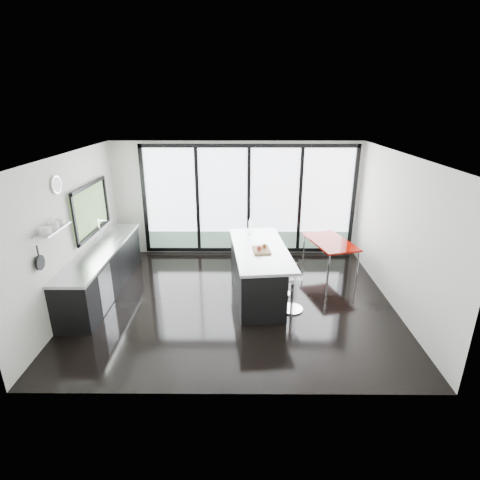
{
  "coord_description": "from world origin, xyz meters",
  "views": [
    {
      "loc": [
        0.14,
        -6.45,
        3.65
      ],
      "look_at": [
        0.1,
        0.3,
        1.15
      ],
      "focal_mm": 28.0,
      "sensor_mm": 36.0,
      "label": 1
    }
  ],
  "objects_px": {
    "bar_stool_far": "(281,279)",
    "red_table": "(329,256)",
    "island": "(256,270)",
    "bar_stool_near": "(292,294)"
  },
  "relations": [
    {
      "from": "bar_stool_far",
      "to": "red_table",
      "type": "bearing_deg",
      "value": 42.37
    },
    {
      "from": "red_table",
      "to": "island",
      "type": "bearing_deg",
      "value": -148.05
    },
    {
      "from": "bar_stool_far",
      "to": "red_table",
      "type": "distance_m",
      "value": 1.63
    },
    {
      "from": "island",
      "to": "bar_stool_near",
      "type": "bearing_deg",
      "value": -45.11
    },
    {
      "from": "island",
      "to": "bar_stool_far",
      "type": "distance_m",
      "value": 0.53
    },
    {
      "from": "bar_stool_near",
      "to": "red_table",
      "type": "distance_m",
      "value": 2.01
    },
    {
      "from": "bar_stool_near",
      "to": "bar_stool_far",
      "type": "bearing_deg",
      "value": 79.93
    },
    {
      "from": "island",
      "to": "bar_stool_far",
      "type": "height_order",
      "value": "island"
    },
    {
      "from": "island",
      "to": "bar_stool_near",
      "type": "relative_size",
      "value": 3.7
    },
    {
      "from": "island",
      "to": "red_table",
      "type": "relative_size",
      "value": 1.83
    }
  ]
}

